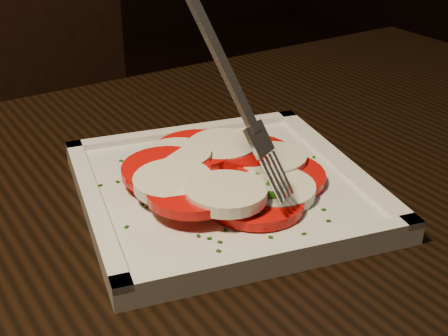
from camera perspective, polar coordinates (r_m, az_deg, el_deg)
The scene contains 5 objects.
table at distance 0.57m, azimuth 0.46°, elevation -14.34°, with size 1.23×0.84×0.75m.
chair at distance 1.18m, azimuth -15.03°, elevation 1.38°, with size 0.47×0.47×0.93m.
plate at distance 0.56m, azimuth 0.00°, elevation -2.06°, with size 0.25×0.25×0.01m, color silver.
caprese_salad at distance 0.55m, azimuth 0.00°, elevation -0.38°, with size 0.21×0.21×0.03m.
fork at distance 0.48m, azimuth -1.01°, elevation 8.67°, with size 0.04×0.11×0.18m, color white, non-canonical shape.
Camera 1 is at (-0.49, -0.44, 1.03)m, focal length 50.00 mm.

